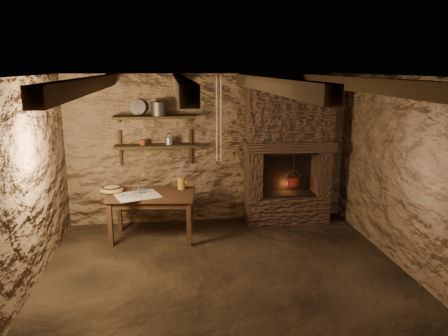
{
  "coord_description": "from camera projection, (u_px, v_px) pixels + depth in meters",
  "views": [
    {
      "loc": [
        -0.65,
        -4.91,
        2.51
      ],
      "look_at": [
        0.1,
        0.9,
        1.14
      ],
      "focal_mm": 35.0,
      "sensor_mm": 36.0,
      "label": 1
    }
  ],
  "objects": [
    {
      "name": "wooden_bowl",
      "position": [
        112.0,
        190.0,
        6.39
      ],
      "size": [
        0.4,
        0.4,
        0.12
      ],
      "primitive_type": "ellipsoid",
      "rotation": [
        0.0,
        0.0,
        -0.16
      ],
      "color": "olive",
      "rests_on": "work_table"
    },
    {
      "name": "iron_stockpot",
      "position": [
        159.0,
        109.0,
        6.65
      ],
      "size": [
        0.31,
        0.31,
        0.19
      ],
      "primitive_type": "cylinder",
      "rotation": [
        0.0,
        0.0,
        0.29
      ],
      "color": "#2F2C2A",
      "rests_on": "shelf_upper"
    },
    {
      "name": "rusty_tin",
      "position": [
        143.0,
        142.0,
        6.73
      ],
      "size": [
        0.09,
        0.09,
        0.09
      ],
      "primitive_type": "cylinder",
      "rotation": [
        0.0,
        0.0,
        -0.08
      ],
      "color": "maroon",
      "rests_on": "shelf_lower"
    },
    {
      "name": "drinking_glasses",
      "position": [
        139.0,
        190.0,
        6.33
      ],
      "size": [
        0.19,
        0.06,
        0.08
      ],
      "primitive_type": null,
      "color": "white",
      "rests_on": "linen_cloth"
    },
    {
      "name": "red_pot",
      "position": [
        293.0,
        181.0,
        7.07
      ],
      "size": [
        0.22,
        0.2,
        0.54
      ],
      "rotation": [
        0.0,
        0.0,
        -0.05
      ],
      "color": "maroon",
      "rests_on": "hearth"
    },
    {
      "name": "hanging_ropes",
      "position": [
        219.0,
        119.0,
        6.01
      ],
      "size": [
        0.08,
        0.08,
        1.2
      ],
      "primitive_type": null,
      "color": "beige",
      "rests_on": "ceiling"
    },
    {
      "name": "left_wall",
      "position": [
        25.0,
        187.0,
        4.84
      ],
      "size": [
        0.04,
        4.0,
        2.4
      ],
      "primitive_type": "cube",
      "color": "brown",
      "rests_on": "floor"
    },
    {
      "name": "linen_cloth",
      "position": [
        138.0,
        196.0,
        6.22
      ],
      "size": [
        0.72,
        0.65,
        0.01
      ],
      "primitive_type": "cube",
      "rotation": [
        0.0,
        0.0,
        0.34
      ],
      "color": "beige",
      "rests_on": "work_table"
    },
    {
      "name": "ceiling",
      "position": [
        225.0,
        76.0,
        4.85
      ],
      "size": [
        4.5,
        4.0,
        0.04
      ],
      "primitive_type": "cube",
      "color": "black",
      "rests_on": "back_wall"
    },
    {
      "name": "right_wall",
      "position": [
        405.0,
        174.0,
        5.4
      ],
      "size": [
        0.04,
        4.0,
        2.4
      ],
      "primitive_type": "cube",
      "color": "brown",
      "rests_on": "floor"
    },
    {
      "name": "back_wall",
      "position": [
        209.0,
        149.0,
        7.05
      ],
      "size": [
        4.5,
        0.04,
        2.4
      ],
      "primitive_type": "cube",
      "color": "brown",
      "rests_on": "floor"
    },
    {
      "name": "stoneware_jug",
      "position": [
        182.0,
        178.0,
        6.53
      ],
      "size": [
        0.13,
        0.12,
        0.41
      ],
      "rotation": [
        0.0,
        0.0,
        -0.07
      ],
      "color": "#A97320",
      "rests_on": "work_table"
    },
    {
      "name": "beam_mid_right",
      "position": [
        269.0,
        84.0,
        4.93
      ],
      "size": [
        0.14,
        3.95,
        0.16
      ],
      "primitive_type": "cube",
      "color": "black",
      "rests_on": "ceiling"
    },
    {
      "name": "shelf_upper",
      "position": [
        154.0,
        117.0,
        6.67
      ],
      "size": [
        1.25,
        0.3,
        0.04
      ],
      "primitive_type": "cube",
      "color": "black",
      "rests_on": "back_wall"
    },
    {
      "name": "floor",
      "position": [
        225.0,
        274.0,
        5.4
      ],
      "size": [
        4.5,
        4.5,
        0.0
      ],
      "primitive_type": "plane",
      "color": "black",
      "rests_on": "ground"
    },
    {
      "name": "work_table",
      "position": [
        153.0,
        214.0,
        6.44
      ],
      "size": [
        1.31,
        0.85,
        0.71
      ],
      "rotation": [
        0.0,
        0.0,
        -0.12
      ],
      "color": "#352012",
      "rests_on": "floor"
    },
    {
      "name": "pewter_cutlery_row",
      "position": [
        138.0,
        195.0,
        6.2
      ],
      "size": [
        0.53,
        0.35,
        0.01
      ],
      "primitive_type": null,
      "rotation": [
        0.0,
        0.0,
        0.34
      ],
      "color": "gray",
      "rests_on": "linen_cloth"
    },
    {
      "name": "small_kettle",
      "position": [
        169.0,
        141.0,
        6.78
      ],
      "size": [
        0.19,
        0.17,
        0.17
      ],
      "primitive_type": null,
      "rotation": [
        0.0,
        0.0,
        -0.36
      ],
      "color": "#AAA9A4",
      "rests_on": "shelf_lower"
    },
    {
      "name": "beam_far_right",
      "position": [
        353.0,
        84.0,
        5.06
      ],
      "size": [
        0.14,
        3.95,
        0.16
      ],
      "primitive_type": "cube",
      "color": "black",
      "rests_on": "ceiling"
    },
    {
      "name": "hearth",
      "position": [
        288.0,
        148.0,
        6.98
      ],
      "size": [
        1.43,
        0.51,
        2.3
      ],
      "color": "#37241B",
      "rests_on": "floor"
    },
    {
      "name": "tin_pan",
      "position": [
        138.0,
        107.0,
        6.7
      ],
      "size": [
        0.26,
        0.14,
        0.24
      ],
      "primitive_type": "cylinder",
      "rotation": [
        1.26,
        0.0,
        -0.16
      ],
      "color": "#AAA9A4",
      "rests_on": "shelf_upper"
    },
    {
      "name": "beam_mid_left",
      "position": [
        180.0,
        85.0,
        4.81
      ],
      "size": [
        0.14,
        3.95,
        0.16
      ],
      "primitive_type": "cube",
      "color": "black",
      "rests_on": "ceiling"
    },
    {
      "name": "shelf_lower",
      "position": [
        156.0,
        146.0,
        6.77
      ],
      "size": [
        1.25,
        0.3,
        0.04
      ],
      "primitive_type": "cube",
      "color": "black",
      "rests_on": "back_wall"
    },
    {
      "name": "beam_far_left",
      "position": [
        87.0,
        85.0,
        4.68
      ],
      "size": [
        0.14,
        3.95,
        0.16
      ],
      "primitive_type": "cube",
      "color": "black",
      "rests_on": "ceiling"
    },
    {
      "name": "front_wall",
      "position": [
        261.0,
        250.0,
        3.19
      ],
      "size": [
        4.5,
        0.04,
        2.4
      ],
      "primitive_type": "cube",
      "color": "brown",
      "rests_on": "floor"
    }
  ]
}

